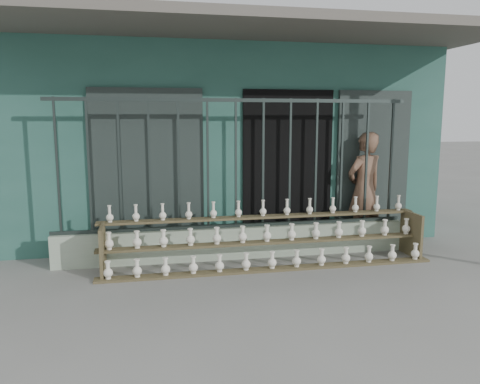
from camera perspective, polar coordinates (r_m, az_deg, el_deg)
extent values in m
plane|color=slate|center=(5.57, 2.06, -11.83)|extent=(60.00, 60.00, 0.00)
cube|color=#2A5A4E|center=(9.44, -3.95, 6.70)|extent=(7.00, 5.00, 3.20)
cube|color=black|center=(7.24, 5.73, 2.78)|extent=(1.40, 0.12, 2.40)
cube|color=#1F2926|center=(6.88, -11.15, 2.34)|extent=(1.60, 0.08, 2.40)
cube|color=#1F2926|center=(7.73, 15.81, 2.88)|extent=(1.20, 0.08, 2.40)
cube|color=#59544C|center=(6.48, -0.37, 19.41)|extent=(7.40, 2.00, 0.12)
cube|color=#A6B99E|center=(6.71, -0.51, -6.15)|extent=(5.00, 0.20, 0.45)
cube|color=#283330|center=(6.49, -21.38, 2.82)|extent=(0.03, 0.03, 1.80)
cube|color=#283330|center=(6.43, -17.94, 2.95)|extent=(0.03, 0.03, 1.80)
cube|color=#283330|center=(6.40, -14.45, 3.08)|extent=(0.03, 0.03, 1.80)
cube|color=#283330|center=(6.39, -10.94, 3.19)|extent=(0.03, 0.03, 1.80)
cube|color=#283330|center=(6.40, -7.43, 3.29)|extent=(0.03, 0.03, 1.80)
cube|color=#283330|center=(6.44, -3.95, 3.38)|extent=(0.03, 0.03, 1.80)
cube|color=#283330|center=(6.50, -0.52, 3.45)|extent=(0.03, 0.03, 1.80)
cube|color=#283330|center=(6.59, 2.84, 3.52)|extent=(0.03, 0.03, 1.80)
cube|color=#283330|center=(6.69, 6.09, 3.56)|extent=(0.03, 0.03, 1.80)
cube|color=#283330|center=(6.82, 9.24, 3.60)|extent=(0.03, 0.03, 1.80)
cube|color=#283330|center=(6.97, 12.27, 3.62)|extent=(0.03, 0.03, 1.80)
cube|color=#283330|center=(7.13, 15.16, 3.64)|extent=(0.03, 0.03, 1.80)
cube|color=#283330|center=(7.32, 17.91, 3.64)|extent=(0.03, 0.03, 1.80)
cube|color=#283330|center=(6.48, -0.53, 11.14)|extent=(5.00, 0.04, 0.05)
cube|color=#283330|center=(6.65, -0.51, -4.07)|extent=(5.00, 0.04, 0.05)
cube|color=brown|center=(6.24, 3.88, -9.37)|extent=(4.50, 0.18, 0.03)
cube|color=brown|center=(6.38, 3.32, -6.12)|extent=(4.50, 0.18, 0.03)
cube|color=brown|center=(6.55, 2.80, -3.03)|extent=(4.50, 0.18, 0.03)
cube|color=brown|center=(6.21, -16.39, -6.86)|extent=(0.04, 0.55, 0.64)
cube|color=brown|center=(7.22, 20.14, -4.85)|extent=(0.04, 0.55, 0.64)
imported|color=brown|center=(7.48, 14.90, 0.29)|extent=(0.75, 0.61, 1.77)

